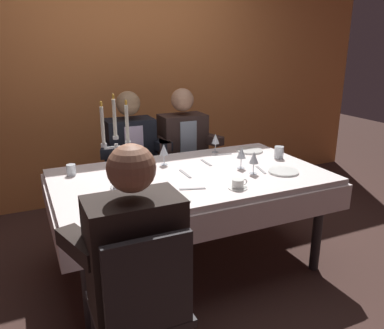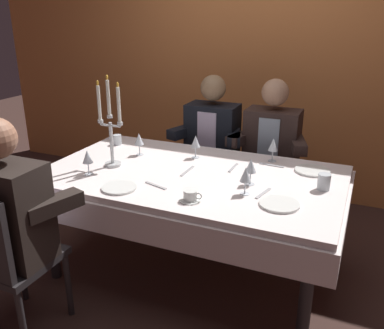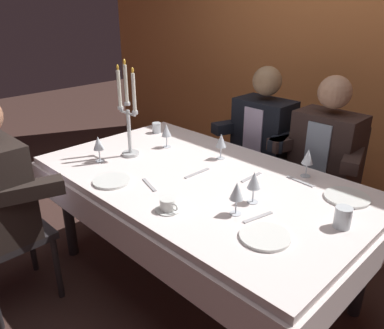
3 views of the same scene
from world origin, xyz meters
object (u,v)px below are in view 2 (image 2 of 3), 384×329
object	(u,v)px
wine_glass_2	(196,142)
wine_glass_5	(139,140)
wine_glass_1	(88,157)
seated_diner_0	(7,212)
coffee_cup_0	(191,196)
seated_diner_2	(272,142)
water_tumbler_1	(117,140)
seated_diner_1	(213,135)
dinner_plate_1	(280,204)
dinner_plate_2	(119,188)
wine_glass_4	(246,175)
wine_glass_3	(251,167)
water_tumbler_0	(324,182)
wine_glass_0	(273,145)
dining_table	(191,190)
dinner_plate_0	(312,171)
candelabra	(111,130)

from	to	relation	value
wine_glass_2	wine_glass_5	bearing A→B (deg)	-164.95
wine_glass_1	seated_diner_0	size ratio (longest dim) A/B	0.13
coffee_cup_0	seated_diner_2	size ratio (longest dim) A/B	0.11
water_tumbler_1	seated_diner_1	size ratio (longest dim) A/B	0.06
dinner_plate_1	water_tumbler_1	xyz separation A→B (m)	(-1.40, 0.58, 0.03)
wine_glass_5	dinner_plate_2	bearing A→B (deg)	-71.04
coffee_cup_0	seated_diner_2	distance (m)	1.28
seated_diner_0	wine_glass_1	bearing A→B (deg)	82.78
seated_diner_0	wine_glass_5	bearing A→B (deg)	80.37
wine_glass_2	seated_diner_1	xyz separation A→B (m)	(-0.10, 0.60, -0.12)
wine_glass_1	wine_glass_4	world-z (taller)	same
water_tumbler_1	seated_diner_0	size ratio (longest dim) A/B	0.06
wine_glass_3	seated_diner_0	xyz separation A→B (m)	(-1.07, -0.85, -0.12)
water_tumbler_1	dinner_plate_2	bearing A→B (deg)	-56.38
wine_glass_4	wine_glass_1	bearing A→B (deg)	-174.21
coffee_cup_0	seated_diner_1	xyz separation A→B (m)	(-0.35, 1.27, -0.03)
wine_glass_3	water_tumbler_0	world-z (taller)	wine_glass_3
wine_glass_2	coffee_cup_0	size ratio (longest dim) A/B	1.24
dinner_plate_1	wine_glass_4	size ratio (longest dim) A/B	1.33
dinner_plate_1	wine_glass_0	size ratio (longest dim) A/B	1.33
wine_glass_4	seated_diner_0	bearing A→B (deg)	-146.87
wine_glass_0	wine_glass_5	xyz separation A→B (m)	(-0.91, -0.25, 0.00)
wine_glass_2	wine_glass_5	distance (m)	0.41
wine_glass_1	wine_glass_0	bearing A→B (deg)	34.92
coffee_cup_0	wine_glass_4	bearing A→B (deg)	39.24
dining_table	seated_diner_2	bearing A→B (deg)	70.20
dinner_plate_0	dinner_plate_2	bearing A→B (deg)	-143.69
seated_diner_1	wine_glass_1	bearing A→B (deg)	-108.99
seated_diner_0	dining_table	bearing A→B (deg)	52.99
water_tumbler_1	coffee_cup_0	distance (m)	1.18
dining_table	wine_glass_0	distance (m)	0.65
wine_glass_3	wine_glass_4	size ratio (longest dim) A/B	1.00
dinner_plate_0	coffee_cup_0	world-z (taller)	coffee_cup_0
candelabra	coffee_cup_0	bearing A→B (deg)	-23.03
dinner_plate_0	water_tumbler_0	xyz separation A→B (m)	(0.10, -0.27, 0.04)
wine_glass_2	dinner_plate_0	bearing A→B (deg)	3.61
water_tumbler_1	coffee_cup_0	size ratio (longest dim) A/B	0.59
candelabra	seated_diner_0	bearing A→B (deg)	-99.06
coffee_cup_0	seated_diner_2	world-z (taller)	seated_diner_2
dinner_plate_1	wine_glass_5	distance (m)	1.20
dinner_plate_2	seated_diner_0	xyz separation A→B (m)	(-0.38, -0.49, -0.01)
dinner_plate_0	dinner_plate_2	xyz separation A→B (m)	(-1.00, -0.74, 0.00)
wine_glass_1	wine_glass_2	xyz separation A→B (m)	(0.50, 0.57, 0.00)
dinner_plate_1	wine_glass_5	world-z (taller)	wine_glass_5
wine_glass_1	water_tumbler_1	distance (m)	0.64
water_tumbler_0	coffee_cup_0	size ratio (longest dim) A/B	0.74
water_tumbler_0	dinner_plate_2	bearing A→B (deg)	-157.25
water_tumbler_0	wine_glass_5	bearing A→B (deg)	174.88
dinner_plate_2	wine_glass_5	xyz separation A→B (m)	(-0.20, 0.58, 0.11)
dinner_plate_1	water_tumbler_0	xyz separation A→B (m)	(0.19, 0.31, 0.04)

